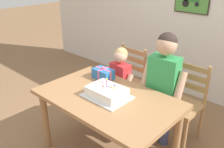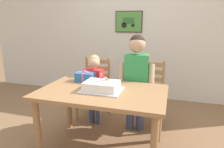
# 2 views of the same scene
# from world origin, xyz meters

# --- Properties ---
(back_wall) EXTENTS (6.40, 0.11, 2.60)m
(back_wall) POSITION_xyz_m (-0.00, 1.90, 1.30)
(back_wall) COLOR silver
(back_wall) RESTS_ON ground
(dining_table) EXTENTS (1.38, 0.85, 0.72)m
(dining_table) POSITION_xyz_m (0.00, 0.00, 0.62)
(dining_table) COLOR #9E7047
(dining_table) RESTS_ON ground
(birthday_cake) EXTENTS (0.44, 0.34, 0.19)m
(birthday_cake) POSITION_xyz_m (-0.00, -0.01, 0.77)
(birthday_cake) COLOR silver
(birthday_cake) RESTS_ON dining_table
(gift_box_red_large) EXTENTS (0.23, 0.15, 0.15)m
(gift_box_red_large) POSITION_xyz_m (-0.32, 0.27, 0.78)
(gift_box_red_large) COLOR #286BB7
(gift_box_red_large) RESTS_ON dining_table
(chair_left) EXTENTS (0.43, 0.43, 0.92)m
(chair_left) POSITION_xyz_m (-0.41, 0.79, 0.47)
(chair_left) COLOR #A87A4C
(chair_left) RESTS_ON ground
(chair_right) EXTENTS (0.43, 0.43, 0.92)m
(chair_right) POSITION_xyz_m (0.41, 0.79, 0.47)
(chair_right) COLOR #A87A4C
(chair_right) RESTS_ON ground
(child_older) EXTENTS (0.49, 0.29, 1.30)m
(child_older) POSITION_xyz_m (0.28, 0.56, 0.79)
(child_older) COLOR #38426B
(child_older) RESTS_ON ground
(child_younger) EXTENTS (0.38, 0.22, 1.01)m
(child_younger) POSITION_xyz_m (-0.32, 0.56, 0.61)
(child_younger) COLOR #38426B
(child_younger) RESTS_ON ground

